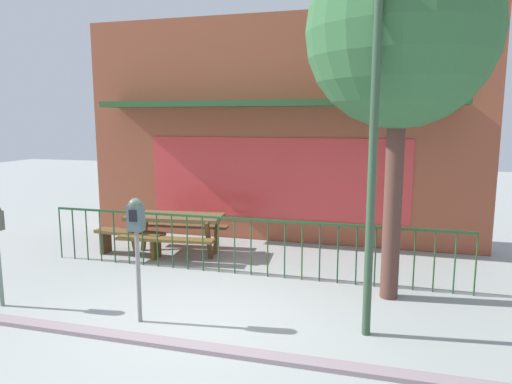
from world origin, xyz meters
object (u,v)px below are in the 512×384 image
object	(u,v)px
parking_meter_near	(136,227)
street_tree	(401,35)
street_lamp	(375,109)
picnic_table_left	(175,223)
patio_bench	(130,238)

from	to	relation	value
parking_meter_near	street_tree	size ratio (longest dim) A/B	0.32
street_tree	street_lamp	bearing A→B (deg)	-101.78
picnic_table_left	parking_meter_near	world-z (taller)	parking_meter_near
picnic_table_left	patio_bench	size ratio (longest dim) A/B	1.36
street_tree	patio_bench	bearing A→B (deg)	169.79
patio_bench	street_lamp	size ratio (longest dim) A/B	0.34
parking_meter_near	street_lamp	world-z (taller)	street_lamp
patio_bench	parking_meter_near	xyz separation A→B (m)	(1.65, -2.57, 0.89)
parking_meter_near	street_lamp	xyz separation A→B (m)	(2.82, 0.41, 1.45)
patio_bench	street_tree	bearing A→B (deg)	-10.21
parking_meter_near	street_tree	bearing A→B (deg)	28.98
patio_bench	street_lamp	distance (m)	5.49
parking_meter_near	street_tree	distance (m)	4.30
patio_bench	street_lamp	world-z (taller)	street_lamp
street_lamp	patio_bench	bearing A→B (deg)	154.28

